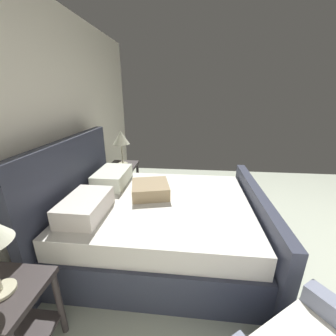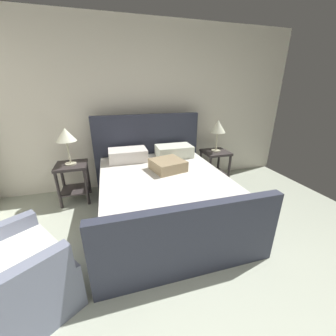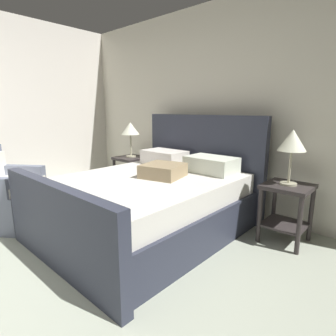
{
  "view_description": "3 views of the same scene",
  "coord_description": "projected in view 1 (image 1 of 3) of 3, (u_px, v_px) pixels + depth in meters",
  "views": [
    {
      "loc": [
        -2.19,
        1.74,
        1.72
      ],
      "look_at": [
        -0.01,
        1.96,
        0.94
      ],
      "focal_mm": 22.75,
      "sensor_mm": 36.0,
      "label": 1
    },
    {
      "loc": [
        -0.78,
        -0.35,
        1.67
      ],
      "look_at": [
        -0.13,
        1.86,
        0.77
      ],
      "focal_mm": 22.13,
      "sensor_mm": 36.0,
      "label": 2
    },
    {
      "loc": [
        1.91,
        0.06,
        1.33
      ],
      "look_at": [
        -0.08,
        2.27,
        0.69
      ],
      "focal_mm": 29.33,
      "sensor_mm": 36.0,
      "label": 3
    }
  ],
  "objects": [
    {
      "name": "ground_plane",
      "position": [
        335.0,
        250.0,
        2.47
      ],
      "size": [
        5.08,
        6.43,
        0.02
      ],
      "primitive_type": "cube",
      "color": "#A5AC98"
    },
    {
      "name": "nightstand_left",
      "position": [
        10.0,
        315.0,
        1.33
      ],
      "size": [
        0.44,
        0.44,
        0.6
      ],
      "color": "#312B2B",
      "rests_on": "ground"
    },
    {
      "name": "bed",
      "position": [
        157.0,
        220.0,
        2.4
      ],
      "size": [
        1.76,
        2.12,
        1.26
      ],
      "color": "#2D3040",
      "rests_on": "ground"
    },
    {
      "name": "table_lamp_right",
      "position": [
        121.0,
        139.0,
        3.36
      ],
      "size": [
        0.26,
        0.26,
        0.55
      ],
      "color": "#B7B293",
      "rests_on": "nightstand_right"
    },
    {
      "name": "nightstand_right",
      "position": [
        124.0,
        175.0,
        3.57
      ],
      "size": [
        0.44,
        0.44,
        0.6
      ],
      "color": "#312B2B",
      "rests_on": "ground"
    },
    {
      "name": "wall_back",
      "position": [
        48.0,
        130.0,
        2.33
      ],
      "size": [
        5.2,
        0.12,
        2.65
      ],
      "primitive_type": "cube",
      "color": "silver",
      "rests_on": "ground"
    }
  ]
}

